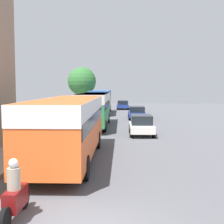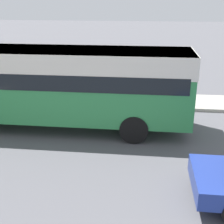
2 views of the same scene
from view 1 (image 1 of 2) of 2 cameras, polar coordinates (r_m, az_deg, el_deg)
bus_lead at (r=15.35m, az=-7.93°, el=-1.59°), size 2.62×10.35×3.06m
bus_following at (r=28.12m, az=-3.26°, el=1.25°), size 2.49×10.47×3.04m
bus_third_in_line at (r=41.98m, az=-2.10°, el=2.45°), size 2.55×9.74×3.11m
motorcycle_behind_lead at (r=9.19m, az=-17.32°, el=-14.38°), size 0.38×2.24×1.73m
car_crossing at (r=35.24m, az=4.56°, el=-0.05°), size 1.94×4.57×1.42m
car_far_curb at (r=23.58m, az=5.40°, el=-2.34°), size 1.82×3.87×1.51m
car_distant at (r=50.18m, az=1.98°, el=1.36°), size 1.92×4.14×1.41m
street_tree at (r=47.58m, az=-5.53°, el=5.60°), size 4.28×4.28×6.44m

